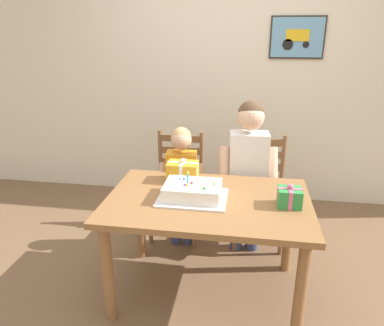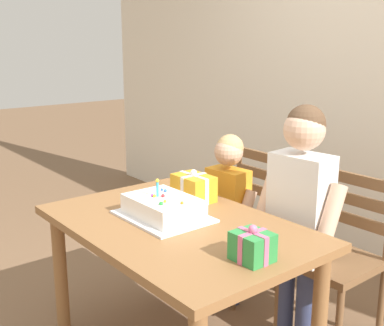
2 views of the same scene
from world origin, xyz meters
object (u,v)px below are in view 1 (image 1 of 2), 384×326
chair_right (259,190)px  gift_box_beside_cake (183,172)px  gift_box_red_large (289,197)px  birthday_cake (193,192)px  child_younger (182,176)px  chair_left (177,185)px  child_older (248,164)px  dining_table (208,213)px

chair_right → gift_box_beside_cake: bearing=-138.6°
gift_box_red_large → chair_right: bearing=100.5°
birthday_cake → chair_right: 0.96m
child_younger → chair_right: bearing=16.5°
chair_left → child_younger: child_younger is taller
gift_box_beside_cake → child_older: size_ratio=0.18×
child_younger → gift_box_beside_cake: bearing=-77.6°
birthday_cake → child_older: child_older is taller
chair_right → child_older: child_older is taller
gift_box_red_large → gift_box_beside_cake: 0.78m
chair_left → child_younger: bearing=-68.7°
gift_box_red_large → child_older: size_ratio=0.12×
birthday_cake → chair_right: birthday_cake is taller
gift_box_red_large → child_younger: size_ratio=0.14×
child_older → chair_left: bearing=162.5°
gift_box_red_large → chair_left: chair_left is taller
dining_table → gift_box_beside_cake: (-0.21, 0.27, 0.17)m
gift_box_beside_cake → child_older: (0.46, 0.32, -0.03)m
chair_left → child_older: bearing=-17.5°
gift_box_red_large → chair_right: chair_right is taller
birthday_cake → gift_box_beside_cake: birthday_cake is taller
dining_table → chair_left: (-0.36, 0.78, -0.16)m
gift_box_red_large → child_younger: child_younger is taller
birthday_cake → child_older: bearing=59.8°
gift_box_beside_cake → child_older: 0.56m
chair_right → dining_table: bearing=-114.8°
gift_box_beside_cake → gift_box_red_large: bearing=-21.9°
gift_box_red_large → chair_right: size_ratio=0.16×
gift_box_red_large → child_younger: bearing=142.6°
birthday_cake → child_younger: 0.64m
dining_table → gift_box_beside_cake: bearing=128.2°
birthday_cake → child_younger: size_ratio=0.42×
chair_left → chair_right: 0.72m
birthday_cake → dining_table: bearing=5.5°
gift_box_red_large → child_older: (-0.26, 0.61, -0.02)m
birthday_cake → child_older: 0.69m
birthday_cake → chair_right: size_ratio=0.48×
dining_table → child_younger: (-0.28, 0.59, 0.01)m
birthday_cake → gift_box_red_large: birthday_cake is taller
dining_table → chair_left: bearing=114.7°
gift_box_beside_cake → chair_right: bearing=41.4°
dining_table → child_younger: child_younger is taller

